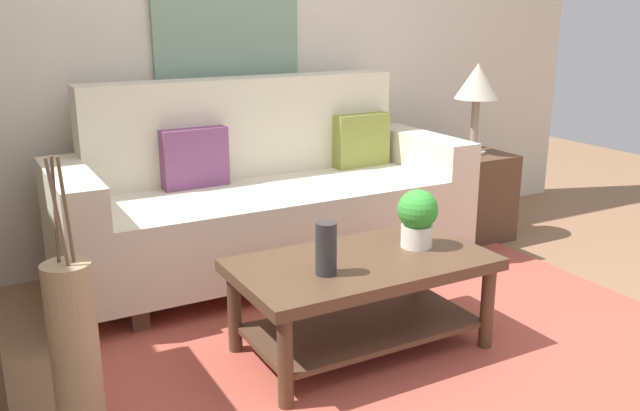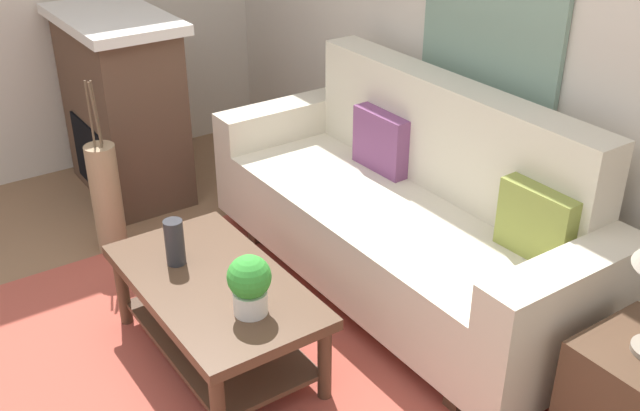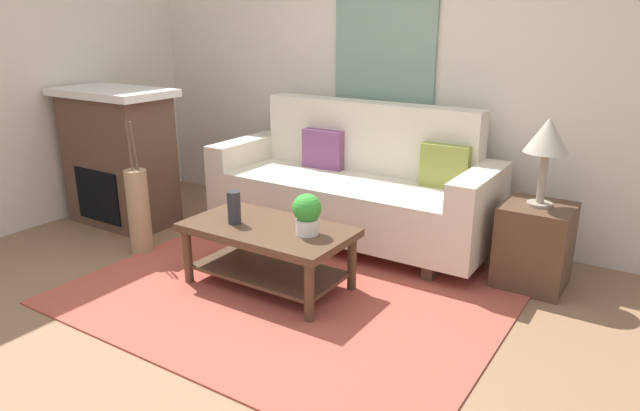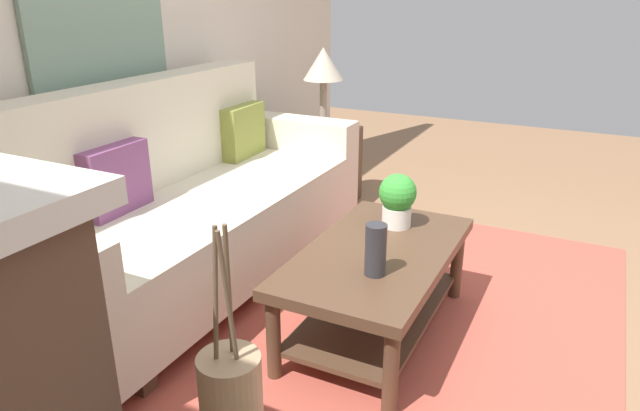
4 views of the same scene
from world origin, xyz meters
name	(u,v)px [view 4 (image 4 of 4)]	position (x,y,z in m)	size (l,w,h in m)	color
ground_plane	(489,341)	(0.00, 0.00, 0.00)	(9.17, 9.17, 0.00)	#8C6647
wall_back	(111,21)	(0.00, 2.10, 1.35)	(5.17, 0.10, 2.70)	beige
area_rug	(386,314)	(0.00, 0.50, 0.01)	(2.68, 2.12, 0.01)	#B24C3D
couch	(189,209)	(-0.15, 1.56, 0.43)	(2.26, 0.84, 1.08)	beige
throw_pillow_plum	(115,179)	(-0.50, 1.68, 0.68)	(0.36, 0.12, 0.32)	#7A4270
throw_pillow_olive	(242,131)	(0.56, 1.68, 0.68)	(0.36, 0.12, 0.32)	olive
coffee_table	(377,273)	(-0.17, 0.49, 0.31)	(1.10, 0.60, 0.43)	#513826
tabletop_vase	(376,250)	(-0.39, 0.42, 0.54)	(0.09, 0.09, 0.22)	#2D2D33
potted_plant_tabletop	(397,199)	(0.12, 0.51, 0.57)	(0.18, 0.18, 0.26)	white
side_table	(323,166)	(1.28, 1.48, 0.28)	(0.44, 0.44, 0.56)	#513826
table_lamp	(323,67)	(1.28, 1.48, 0.99)	(0.28, 0.28, 0.57)	gray
floor_vase_branch_a	(229,291)	(-1.34, 0.44, 0.83)	(0.01, 0.01, 0.36)	brown
floor_vase_branch_b	(216,295)	(-1.37, 0.46, 0.83)	(0.01, 0.01, 0.36)	brown
floor_vase_branch_c	(228,298)	(-1.37, 0.43, 0.83)	(0.01, 0.01, 0.36)	brown
framed_painting	(96,1)	(-0.15, 2.03, 1.45)	(0.89, 0.03, 0.84)	gray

